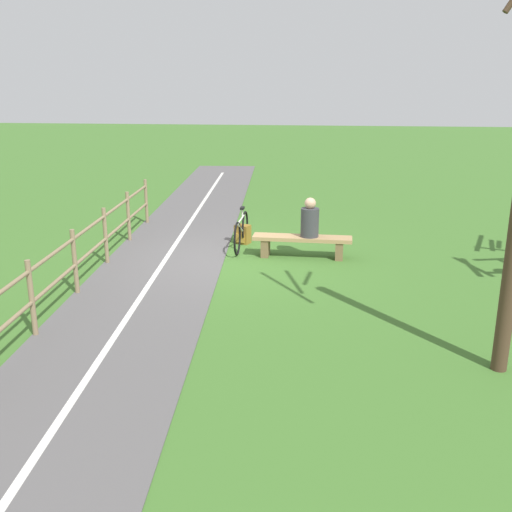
{
  "coord_description": "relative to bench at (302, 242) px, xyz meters",
  "views": [
    {
      "loc": [
        -1.82,
        11.55,
        3.57
      ],
      "look_at": [
        -0.73,
        2.17,
        0.75
      ],
      "focal_mm": 40.82,
      "sensor_mm": 36.0,
      "label": 1
    }
  ],
  "objects": [
    {
      "name": "bicycle",
      "position": [
        1.38,
        -0.54,
        0.06
      ],
      "size": [
        0.08,
        1.82,
        0.91
      ],
      "rotation": [
        0.0,
        0.0,
        1.55
      ],
      "color": "black",
      "rests_on": "ground_plane"
    },
    {
      "name": "bench",
      "position": [
        0.0,
        0.0,
        0.0
      ],
      "size": [
        2.1,
        0.48,
        0.46
      ],
      "rotation": [
        0.0,
        0.0,
        -0.03
      ],
      "color": "#A88456",
      "rests_on": "ground_plane"
    },
    {
      "name": "person_seated",
      "position": [
        -0.15,
        0.0,
        0.49
      ],
      "size": [
        0.39,
        0.39,
        0.83
      ],
      "rotation": [
        0.0,
        0.0,
        -0.03
      ],
      "color": "#38383D",
      "rests_on": "bench"
    },
    {
      "name": "fence_roadside",
      "position": [
        3.78,
        3.57,
        0.36
      ],
      "size": [
        0.9,
        12.55,
        1.16
      ],
      "rotation": [
        0.0,
        0.0,
        1.64
      ],
      "color": "#847051",
      "rests_on": "ground_plane"
    },
    {
      "name": "path_centre_line",
      "position": [
        2.55,
        4.34,
        -0.31
      ],
      "size": [
        2.44,
        31.92,
        0.0
      ],
      "primitive_type": "cube",
      "rotation": [
        0.0,
        0.0,
        0.07
      ],
      "color": "silver",
      "rests_on": "paved_path"
    },
    {
      "name": "ground_plane",
      "position": [
        1.41,
        0.34,
        -0.33
      ],
      "size": [
        80.0,
        80.0,
        0.0
      ],
      "primitive_type": "plane",
      "color": "#3D6B28"
    },
    {
      "name": "backpack",
      "position": [
        1.41,
        -0.96,
        -0.12
      ],
      "size": [
        0.39,
        0.36,
        0.43
      ],
      "rotation": [
        0.0,
        0.0,
        5.92
      ],
      "color": "olive",
      "rests_on": "ground_plane"
    },
    {
      "name": "paved_path",
      "position": [
        2.55,
        4.34,
        -0.32
      ],
      "size": [
        5.08,
        36.08,
        0.02
      ],
      "primitive_type": "cube",
      "rotation": [
        0.0,
        0.0,
        0.07
      ],
      "color": "#565454",
      "rests_on": "ground_plane"
    }
  ]
}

